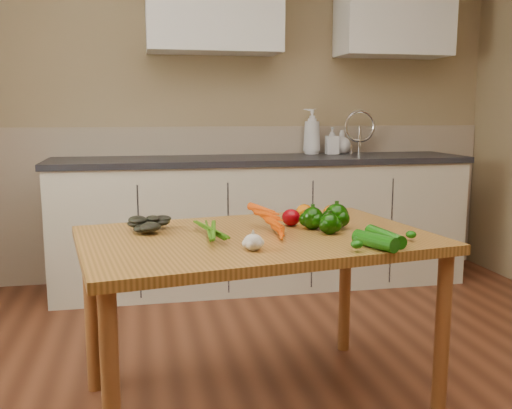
{
  "coord_description": "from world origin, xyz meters",
  "views": [
    {
      "loc": [
        -0.62,
        -1.64,
        1.21
      ],
      "look_at": [
        -0.13,
        0.78,
        0.81
      ],
      "focal_mm": 40.0,
      "sensor_mm": 36.0,
      "label": 1
    }
  ],
  "objects_px": {
    "carrot_bunch": "(253,225)",
    "tomato_b": "(304,212)",
    "leafy_greens": "(154,220)",
    "pepper_c": "(330,224)",
    "garlic_bulb": "(253,242)",
    "zucchini_a": "(385,236)",
    "tomato_a": "(291,217)",
    "pepper_a": "(313,218)",
    "zucchini_b": "(375,241)",
    "table": "(256,255)",
    "soap_bottle_b": "(332,141)",
    "soap_bottle_c": "(342,142)",
    "pepper_b": "(337,216)",
    "soap_bottle_a": "(312,131)",
    "tomato_c": "(331,212)"
  },
  "relations": [
    {
      "from": "soap_bottle_a",
      "to": "pepper_c",
      "type": "distance_m",
      "value": 1.97
    },
    {
      "from": "zucchini_a",
      "to": "garlic_bulb",
      "type": "bearing_deg",
      "value": -178.52
    },
    {
      "from": "table",
      "to": "zucchini_a",
      "type": "distance_m",
      "value": 0.51
    },
    {
      "from": "pepper_b",
      "to": "zucchini_b",
      "type": "relative_size",
      "value": 0.56
    },
    {
      "from": "garlic_bulb",
      "to": "pepper_b",
      "type": "bearing_deg",
      "value": 36.23
    },
    {
      "from": "pepper_c",
      "to": "tomato_a",
      "type": "xyz_separation_m",
      "value": [
        -0.11,
        0.19,
        -0.0
      ]
    },
    {
      "from": "tomato_a",
      "to": "soap_bottle_b",
      "type": "bearing_deg",
      "value": 65.58
    },
    {
      "from": "leafy_greens",
      "to": "pepper_c",
      "type": "bearing_deg",
      "value": -14.7
    },
    {
      "from": "soap_bottle_b",
      "to": "tomato_b",
      "type": "bearing_deg",
      "value": -107.93
    },
    {
      "from": "tomato_a",
      "to": "pepper_a",
      "type": "bearing_deg",
      "value": -49.1
    },
    {
      "from": "garlic_bulb",
      "to": "zucchini_b",
      "type": "distance_m",
      "value": 0.44
    },
    {
      "from": "pepper_b",
      "to": "zucchini_b",
      "type": "bearing_deg",
      "value": -87.47
    },
    {
      "from": "table",
      "to": "soap_bottle_c",
      "type": "xyz_separation_m",
      "value": [
        1.02,
        1.84,
        0.34
      ]
    },
    {
      "from": "garlic_bulb",
      "to": "pepper_a",
      "type": "bearing_deg",
      "value": 44.88
    },
    {
      "from": "table",
      "to": "tomato_a",
      "type": "distance_m",
      "value": 0.26
    },
    {
      "from": "leafy_greens",
      "to": "tomato_b",
      "type": "distance_m",
      "value": 0.69
    },
    {
      "from": "carrot_bunch",
      "to": "pepper_b",
      "type": "relative_size",
      "value": 2.45
    },
    {
      "from": "table",
      "to": "pepper_c",
      "type": "bearing_deg",
      "value": -17.15
    },
    {
      "from": "tomato_c",
      "to": "zucchini_b",
      "type": "height_order",
      "value": "tomato_c"
    },
    {
      "from": "pepper_c",
      "to": "tomato_a",
      "type": "distance_m",
      "value": 0.22
    },
    {
      "from": "soap_bottle_a",
      "to": "soap_bottle_c",
      "type": "xyz_separation_m",
      "value": [
        0.23,
        -0.0,
        -0.08
      ]
    },
    {
      "from": "pepper_b",
      "to": "tomato_c",
      "type": "bearing_deg",
      "value": 77.14
    },
    {
      "from": "leafy_greens",
      "to": "soap_bottle_c",
      "type": "bearing_deg",
      "value": 50.21
    },
    {
      "from": "carrot_bunch",
      "to": "pepper_a",
      "type": "distance_m",
      "value": 0.26
    },
    {
      "from": "carrot_bunch",
      "to": "tomato_b",
      "type": "xyz_separation_m",
      "value": [
        0.29,
        0.25,
        0.0
      ]
    },
    {
      "from": "soap_bottle_b",
      "to": "tomato_b",
      "type": "xyz_separation_m",
      "value": [
        -0.66,
        -1.54,
        -0.24
      ]
    },
    {
      "from": "table",
      "to": "zucchini_a",
      "type": "height_order",
      "value": "zucchini_a"
    },
    {
      "from": "pepper_b",
      "to": "tomato_a",
      "type": "height_order",
      "value": "pepper_b"
    },
    {
      "from": "soap_bottle_b",
      "to": "carrot_bunch",
      "type": "distance_m",
      "value": 2.03
    },
    {
      "from": "pepper_b",
      "to": "pepper_c",
      "type": "xyz_separation_m",
      "value": [
        -0.06,
        -0.1,
        -0.01
      ]
    },
    {
      "from": "pepper_b",
      "to": "pepper_c",
      "type": "bearing_deg",
      "value": -123.02
    },
    {
      "from": "garlic_bulb",
      "to": "pepper_c",
      "type": "height_order",
      "value": "pepper_c"
    },
    {
      "from": "zucchini_a",
      "to": "zucchini_b",
      "type": "distance_m",
      "value": 0.1
    },
    {
      "from": "zucchini_b",
      "to": "carrot_bunch",
      "type": "bearing_deg",
      "value": 138.64
    },
    {
      "from": "table",
      "to": "tomato_a",
      "type": "height_order",
      "value": "tomato_a"
    },
    {
      "from": "tomato_c",
      "to": "zucchini_a",
      "type": "bearing_deg",
      "value": -85.2
    },
    {
      "from": "carrot_bunch",
      "to": "zucchini_a",
      "type": "xyz_separation_m",
      "value": [
        0.45,
        -0.26,
        -0.01
      ]
    },
    {
      "from": "soap_bottle_a",
      "to": "pepper_b",
      "type": "xyz_separation_m",
      "value": [
        -0.44,
        -1.78,
        -0.29
      ]
    },
    {
      "from": "garlic_bulb",
      "to": "tomato_a",
      "type": "bearing_deg",
      "value": 58.25
    },
    {
      "from": "pepper_c",
      "to": "carrot_bunch",
      "type": "bearing_deg",
      "value": 167.21
    },
    {
      "from": "pepper_a",
      "to": "pepper_c",
      "type": "relative_size",
      "value": 1.11
    },
    {
      "from": "garlic_bulb",
      "to": "zucchini_a",
      "type": "bearing_deg",
      "value": 1.48
    },
    {
      "from": "leafy_greens",
      "to": "pepper_c",
      "type": "relative_size",
      "value": 2.37
    },
    {
      "from": "zucchini_b",
      "to": "pepper_a",
      "type": "bearing_deg",
      "value": 107.56
    },
    {
      "from": "soap_bottle_a",
      "to": "pepper_b",
      "type": "bearing_deg",
      "value": 15.05
    },
    {
      "from": "tomato_c",
      "to": "garlic_bulb",
      "type": "bearing_deg",
      "value": -132.59
    },
    {
      "from": "zucchini_b",
      "to": "tomato_b",
      "type": "bearing_deg",
      "value": 98.98
    },
    {
      "from": "soap_bottle_b",
      "to": "tomato_b",
      "type": "relative_size",
      "value": 2.57
    },
    {
      "from": "table",
      "to": "leafy_greens",
      "type": "xyz_separation_m",
      "value": [
        -0.4,
        0.14,
        0.13
      ]
    },
    {
      "from": "leafy_greens",
      "to": "tomato_c",
      "type": "bearing_deg",
      "value": 8.27
    }
  ]
}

